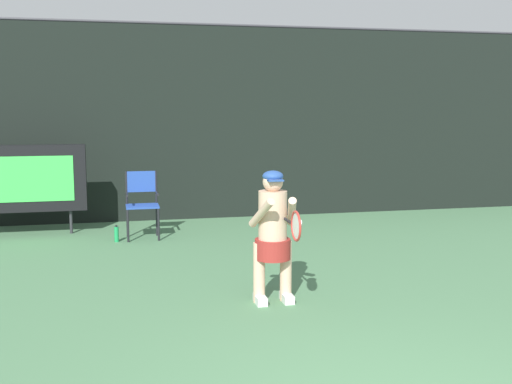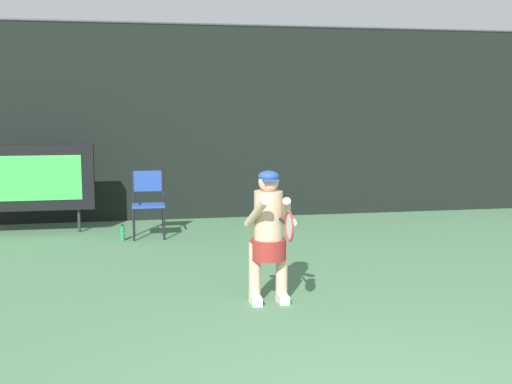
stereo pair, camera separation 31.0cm
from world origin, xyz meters
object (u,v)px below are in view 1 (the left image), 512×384
scoreboard (17,179)px  umpire_chair (142,200)px  water_bottle (117,234)px  tennis_player (273,232)px  tennis_racket (295,226)px

scoreboard → umpire_chair: scoreboard is taller
water_bottle → tennis_player: bearing=-64.7°
tennis_player → scoreboard: bearing=126.5°
scoreboard → tennis_player: size_ratio=1.52×
scoreboard → tennis_racket: size_ratio=3.65×
water_bottle → tennis_player: (1.66, -3.51, 0.66)m
umpire_chair → tennis_player: tennis_player is taller
water_bottle → tennis_player: 3.93m
tennis_player → water_bottle: bearing=115.3°
scoreboard → tennis_player: scoreboard is taller
tennis_racket → scoreboard: bearing=135.8°
water_bottle → tennis_racket: (1.76, -4.01, 0.82)m
scoreboard → water_bottle: bearing=-28.4°
scoreboard → tennis_racket: (3.32, -4.86, -0.01)m
tennis_player → tennis_racket: tennis_player is taller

